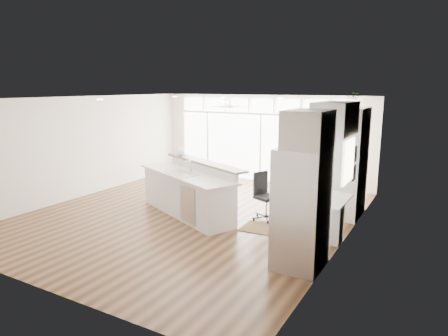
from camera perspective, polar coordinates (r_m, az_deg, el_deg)
The scene contains 24 objects.
floor at distance 9.46m, azimuth -4.73°, elevation -6.72°, with size 7.00×8.00×0.02m, color #3F2513.
ceiling at distance 8.99m, azimuth -5.03°, elevation 9.91°, with size 7.00×8.00×0.02m, color white.
wall_back at distance 12.59m, azimuth 5.46°, elevation 4.21°, with size 7.00×0.04×2.70m, color white.
wall_front at distance 6.33m, azimuth -25.79°, elevation -4.30°, with size 7.00×0.04×2.70m, color white.
wall_left at distance 11.45m, azimuth -19.52°, elevation 2.86°, with size 0.04×8.00×2.70m, color white.
wall_right at distance 7.75m, azimuth 17.04°, elevation -0.90°, with size 0.04×8.00×2.70m, color white.
glass_wall at distance 12.58m, azimuth 5.32°, elevation 2.83°, with size 5.80×0.06×2.08m, color white.
transom_row at distance 12.45m, azimuth 5.43°, elevation 8.89°, with size 5.90×0.06×0.40m, color white.
desk_window at distance 8.00m, azimuth 17.32°, elevation 0.94°, with size 0.04×0.85×0.85m, color white.
ceiling_fan at distance 11.65m, azimuth 0.84°, elevation 9.25°, with size 1.16×1.16×0.32m, color white.
recessed_lights at distance 9.16m, azimuth -4.31°, elevation 9.83°, with size 3.40×3.00×0.02m, color #EBE3C8.
oven_cabinet at distance 9.56m, azimuth 17.47°, elevation 0.77°, with size 0.64×1.20×2.50m, color white.
desk_nook at distance 8.36m, azimuth 14.62°, elevation -6.75°, with size 0.72×1.30×0.76m, color white.
upper_cabinets at distance 7.97m, azimuth 15.62°, elevation 6.80°, with size 0.64×1.30×0.64m, color white.
refrigerator at distance 6.67m, azimuth 11.00°, elevation -5.70°, with size 0.76×0.90×2.00m, color #B5B5BA.
fridge_cabinet at distance 6.39m, azimuth 11.96°, elevation 5.44°, with size 0.64×0.90×0.60m, color white.
framed_photos at distance 8.63m, azimuth 18.16°, elevation 0.62°, with size 0.06×0.22×0.80m, color black.
kitchen_island at distance 9.33m, azimuth -5.37°, elevation -3.03°, with size 3.07×1.16×1.22m, color white.
rug at distance 8.57m, azimuth 5.94°, elevation -8.61°, with size 1.00×0.72×0.01m, color #392612.
office_chair at distance 8.98m, azimuth 6.11°, elevation -4.13°, with size 0.55×0.51×1.07m, color black.
fishbowl at distance 10.18m, azimuth -6.20°, elevation 2.37°, with size 0.23×0.23×0.23m, color white.
monitor at distance 8.22m, azimuth 14.29°, elevation -2.87°, with size 0.08×0.47×0.39m, color black.
keyboard at distance 8.31m, azimuth 13.09°, elevation -3.99°, with size 0.11×0.29×0.01m, color silver.
potted_plant at distance 9.41m, azimuth 17.98°, elevation 9.02°, with size 0.29×0.32×0.25m, color #285D29.
Camera 1 is at (5.09, -7.41, 2.96)m, focal length 32.00 mm.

